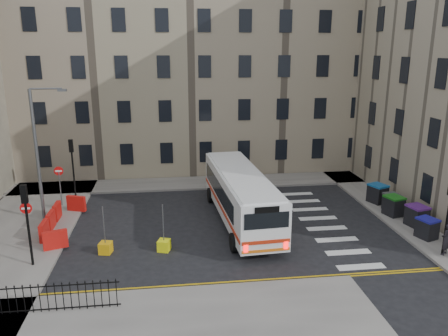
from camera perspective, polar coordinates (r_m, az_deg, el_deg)
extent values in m
plane|color=black|center=(27.01, 4.33, -7.28)|extent=(120.00, 120.00, 0.00)
cube|color=slate|center=(34.58, -8.35, -2.13)|extent=(36.00, 3.20, 0.15)
cube|color=slate|center=(33.36, 18.28, -3.43)|extent=(2.40, 26.00, 0.15)
cube|color=slate|center=(28.80, -24.80, -7.09)|extent=(6.00, 22.00, 0.15)
cube|color=slate|center=(17.81, -12.66, -20.45)|extent=(20.00, 6.00, 0.15)
cube|color=gray|center=(40.01, -10.12, 11.74)|extent=(38.00, 10.50, 16.00)
cylinder|color=black|center=(24.91, 27.04, -6.68)|extent=(0.12, 0.12, 3.20)
cylinder|color=black|center=(32.80, -19.04, -0.74)|extent=(0.12, 0.12, 3.20)
cube|color=black|center=(32.32, -19.36, 2.75)|extent=(0.28, 0.22, 0.90)
cylinder|color=black|center=(23.19, -24.10, -7.92)|extent=(0.12, 0.12, 3.20)
cube|color=black|center=(22.50, -24.66, -3.10)|extent=(0.28, 0.22, 0.90)
cylinder|color=#595B5E|center=(28.24, -23.21, 1.36)|extent=(0.20, 0.20, 8.00)
cube|color=#595B5E|center=(27.62, -24.11, 9.57)|extent=(0.50, 0.22, 0.14)
cylinder|color=#595B5E|center=(31.16, -20.59, -2.49)|extent=(0.08, 0.08, 2.40)
cube|color=red|center=(30.75, -20.85, 0.17)|extent=(0.60, 0.04, 0.60)
cylinder|color=#595B5E|center=(24.80, -24.15, -7.41)|extent=(0.08, 0.08, 2.40)
cube|color=red|center=(24.30, -24.53, -4.14)|extent=(0.60, 0.04, 0.60)
cube|color=red|center=(26.31, -22.44, -7.58)|extent=(0.25, 1.25, 1.00)
cube|color=red|center=(27.65, -21.66, -6.38)|extent=(0.25, 1.25, 1.00)
cube|color=red|center=(29.01, -20.96, -5.30)|extent=(0.25, 1.25, 1.00)
cube|color=red|center=(30.00, -18.73, -4.41)|extent=(1.26, 0.66, 1.00)
cube|color=red|center=(24.92, -21.17, -8.73)|extent=(1.26, 0.66, 1.00)
cube|color=black|center=(19.56, -25.26, -14.02)|extent=(7.80, 0.04, 0.04)
cube|color=black|center=(20.06, -24.92, -16.57)|extent=(7.80, 0.04, 0.04)
cube|color=white|center=(26.71, 2.17, -3.39)|extent=(3.27, 11.43, 2.57)
cube|color=black|center=(26.88, -0.76, -2.79)|extent=(0.63, 9.02, 1.03)
cube|color=black|center=(27.43, 4.57, -2.47)|extent=(0.63, 9.02, 1.03)
cube|color=black|center=(31.93, -0.10, 0.26)|extent=(2.26, 0.20, 1.13)
cube|color=black|center=(21.41, 5.60, -6.86)|extent=(2.26, 0.20, 0.82)
cube|color=red|center=(26.67, -0.57, -4.81)|extent=(0.74, 11.06, 0.18)
cube|color=red|center=(27.23, 4.83, -4.44)|extent=(0.74, 11.06, 0.18)
cube|color=#FF0C0C|center=(21.72, 2.87, -10.48)|extent=(0.23, 0.06, 0.41)
cube|color=#FF0C0C|center=(22.26, 8.09, -9.95)|extent=(0.23, 0.06, 0.41)
cylinder|color=black|center=(30.43, -1.82, -3.56)|extent=(0.35, 1.04, 1.03)
cylinder|color=black|center=(30.91, 2.89, -3.26)|extent=(0.35, 1.04, 1.03)
cylinder|color=black|center=(23.31, 1.25, -9.69)|extent=(0.35, 1.04, 1.03)
cylinder|color=black|center=(23.93, 7.35, -9.13)|extent=(0.35, 1.04, 1.03)
cube|color=black|center=(27.00, 24.97, -7.24)|extent=(1.13, 1.22, 1.03)
cube|color=navy|center=(26.80, 25.10, -6.11)|extent=(1.19, 1.27, 0.11)
cube|color=black|center=(28.48, 23.86, -5.85)|extent=(1.15, 1.26, 1.14)
cube|color=#4E1D6D|center=(28.27, 24.00, -4.66)|extent=(1.21, 1.32, 0.12)
cube|color=black|center=(29.71, 21.26, -4.72)|extent=(1.17, 1.27, 1.12)
cube|color=#176516|center=(29.51, 21.38, -3.59)|extent=(1.23, 1.33, 0.12)
cube|color=black|center=(30.47, 21.06, -4.30)|extent=(0.94, 1.06, 1.02)
cube|color=#3A3B3D|center=(30.30, 21.16, -3.29)|extent=(0.99, 1.11, 0.11)
cube|color=black|center=(31.72, 19.40, -3.25)|extent=(1.28, 1.37, 1.15)
cube|color=#16538B|center=(31.53, 19.51, -2.16)|extent=(1.35, 1.43, 0.12)
imported|color=black|center=(25.20, 26.99, -8.25)|extent=(0.74, 0.72, 1.72)
cube|color=#EFF30D|center=(23.69, -7.84, -9.98)|extent=(0.75, 0.75, 0.60)
cube|color=#E6A50D|center=(24.03, -15.21, -10.02)|extent=(0.72, 0.72, 0.60)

